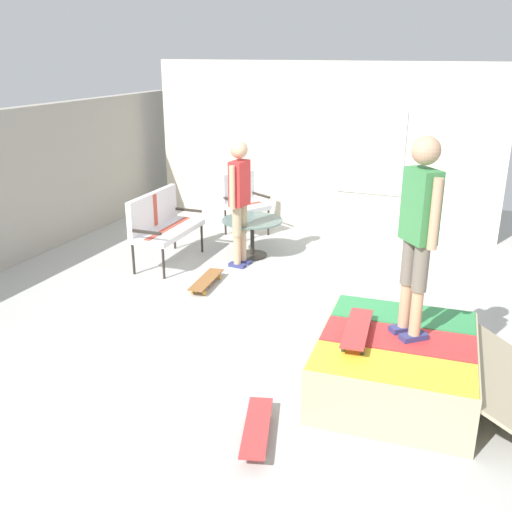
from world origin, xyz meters
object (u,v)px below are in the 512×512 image
Objects in this scene: patio_bench at (161,221)px; patio_chair_near_house at (243,198)px; skate_ramp at (399,365)px; patio_table at (252,230)px; skateboard_by_bench at (206,280)px; skateboard_on_ramp at (357,329)px; person_skater at (419,224)px; skateboard_spare at (257,427)px; person_watching at (240,194)px.

patio_chair_near_house is (1.71, -0.53, -0.00)m from patio_bench.
skate_ramp is 2.11× the size of patio_chair_near_house.
patio_table is (2.86, 2.62, 0.14)m from skate_ramp.
skateboard_on_ramp is (-1.69, -2.36, 0.54)m from skateboard_by_bench.
person_skater reaches higher than skateboard_spare.
person_skater is at bearing -39.63° from skateboard_spare.
skate_ramp is 1.71× the size of patio_bench.
skateboard_on_ramp reaches higher than skateboard_spare.
skate_ramp is at bearing -140.20° from patio_chair_near_house.
skate_ramp reaches higher than skateboard_by_bench.
person_skater is at bearing -136.25° from patio_table.
skate_ramp is at bearing -119.55° from skateboard_by_bench.
skateboard_on_ramp reaches higher than skateboard_by_bench.
patio_bench reaches higher than skateboard_on_ramp.
skateboard_spare is (-3.24, -2.81, -0.53)m from patio_bench.
patio_chair_near_house is 0.57× the size of person_watching.
skateboard_on_ramp is at bearing -125.61° from skateboard_by_bench.
skate_ramp is 2.61× the size of skateboard_spare.
person_watching is at bearing 41.30° from skateboard_on_ramp.
person_watching is 2.16× the size of skateboard_spare.
skate_ramp is 2.64× the size of skateboard_on_ramp.
person_skater is 3.47m from skateboard_by_bench.
skateboard_on_ramp is (-2.58, -2.27, -0.43)m from person_watching.
patio_table is 3.76m from skateboard_on_ramp.
person_watching is 4.04m from skateboard_spare.
person_watching is (0.29, -1.10, 0.43)m from patio_bench.
skateboard_spare is at bearing -154.27° from person_watching.
person_skater reaches higher than patio_bench.
patio_bench is 4.07m from skateboard_on_ramp.
person_watching is 3.61m from person_skater.
skateboard_by_bench is at bearing -120.56° from patio_bench.
skateboard_by_bench is at bearing 62.06° from person_skater.
skateboard_by_bench is at bearing 174.17° from person_watching.
person_skater is at bearing -117.94° from skateboard_by_bench.
patio_table is (0.71, -1.12, -0.21)m from patio_bench.
patio_bench is at bearing 55.85° from skateboard_on_ramp.
patio_bench reaches higher than skateboard_by_bench.
skate_ramp is 3.67m from person_watching.
person_skater is (-2.78, -2.66, 1.17)m from patio_table.
skate_ramp is at bearing -40.27° from skateboard_spare.
skate_ramp is 1.31m from person_skater.
patio_bench reaches higher than patio_table.
patio_bench is 1.24× the size of patio_chair_near_house.
person_skater reaches higher than patio_chair_near_house.
patio_chair_near_house is 0.58× the size of person_skater.
person_watching is 1.32m from skateboard_by_bench.
skateboard_spare is at bearing -155.29° from patio_chair_near_house.
person_watching is at bearing 48.61° from person_skater.
patio_chair_near_house is at bearing 40.74° from person_skater.
patio_table is at bearing 23.11° from skateboard_spare.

